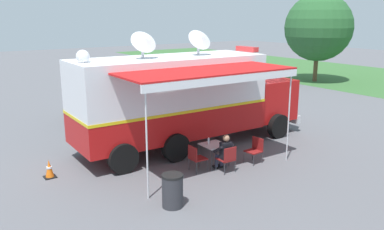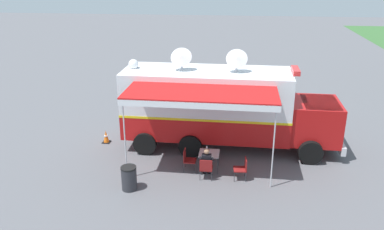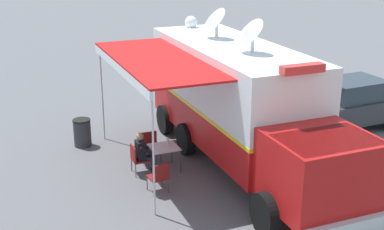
% 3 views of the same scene
% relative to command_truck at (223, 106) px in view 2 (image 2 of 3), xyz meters
% --- Properties ---
extents(ground_plane, '(100.00, 100.00, 0.00)m').
position_rel_command_truck_xyz_m(ground_plane, '(-0.05, -0.75, -1.95)').
color(ground_plane, '#5B5B60').
extents(lot_stripe, '(0.22, 4.80, 0.01)m').
position_rel_command_truck_xyz_m(lot_stripe, '(-2.10, 0.96, -1.94)').
color(lot_stripe, silver).
rests_on(lot_stripe, ground).
extents(command_truck, '(4.97, 9.54, 4.53)m').
position_rel_command_truck_xyz_m(command_truck, '(0.00, 0.00, 0.00)').
color(command_truck, '#B71414').
rests_on(command_truck, ground).
extents(folding_table, '(0.82, 0.82, 0.73)m').
position_rel_command_truck_xyz_m(folding_table, '(2.23, -0.45, -1.27)').
color(folding_table, silver).
rests_on(folding_table, ground).
extents(water_bottle, '(0.07, 0.07, 0.22)m').
position_rel_command_truck_xyz_m(water_bottle, '(2.08, -0.56, -1.11)').
color(water_bottle, silver).
rests_on(water_bottle, folding_table).
extents(folding_chair_at_table, '(0.49, 0.49, 0.87)m').
position_rel_command_truck_xyz_m(folding_chair_at_table, '(3.03, -0.51, -1.43)').
color(folding_chair_at_table, maroon).
rests_on(folding_chair_at_table, ground).
extents(folding_chair_beside_table, '(0.49, 0.49, 0.87)m').
position_rel_command_truck_xyz_m(folding_chair_beside_table, '(2.37, -1.30, -1.43)').
color(folding_chair_beside_table, maroon).
rests_on(folding_chair_beside_table, ground).
extents(folding_chair_spare_by_truck, '(0.52, 0.52, 0.87)m').
position_rel_command_truck_xyz_m(folding_chair_spare_by_truck, '(2.86, 0.87, -1.43)').
color(folding_chair_spare_by_truck, maroon).
rests_on(folding_chair_spare_by_truck, ground).
extents(seated_responder, '(0.67, 0.56, 1.25)m').
position_rel_command_truck_xyz_m(seated_responder, '(2.84, -0.50, -1.30)').
color(seated_responder, black).
rests_on(seated_responder, ground).
extents(trash_bin, '(0.57, 0.57, 0.91)m').
position_rel_command_truck_xyz_m(trash_bin, '(4.04, -3.25, -1.49)').
color(trash_bin, '#2D2D33').
rests_on(trash_bin, ground).
extents(traffic_cone, '(0.36, 0.36, 0.58)m').
position_rel_command_truck_xyz_m(traffic_cone, '(0.16, -5.36, -1.67)').
color(traffic_cone, black).
rests_on(traffic_cone, ground).
extents(car_behind_truck, '(4.26, 2.13, 1.76)m').
position_rel_command_truck_xyz_m(car_behind_truck, '(-5.03, -1.22, -1.07)').
color(car_behind_truck, '#2D2D33').
rests_on(car_behind_truck, ground).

